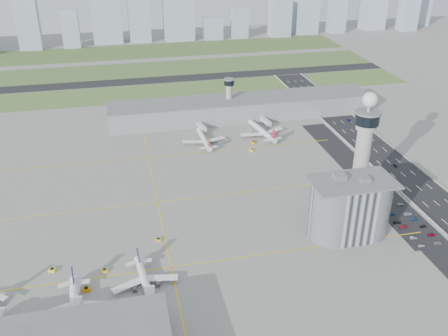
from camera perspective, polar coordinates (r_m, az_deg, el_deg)
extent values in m
plane|color=gray|center=(268.24, 1.66, -6.21)|extent=(1000.00, 1000.00, 0.00)
cube|color=#4D6F34|center=(466.96, -7.64, 8.59)|extent=(480.00, 50.00, 0.08)
cube|color=#466831|center=(538.41, -8.47, 11.06)|extent=(480.00, 60.00, 0.08)
cube|color=#475B2B|center=(615.55, -9.16, 13.06)|extent=(480.00, 70.00, 0.08)
cube|color=black|center=(502.07, -8.08, 9.90)|extent=(480.00, 22.00, 0.10)
cube|color=black|center=(313.39, 22.53, -3.17)|extent=(28.00, 500.00, 0.10)
cube|color=#9E9E99|center=(305.68, 20.37, -3.42)|extent=(0.60, 500.00, 1.20)
cube|color=black|center=(293.31, 19.53, -4.76)|extent=(18.00, 260.00, 0.08)
cube|color=black|center=(283.96, 20.39, -6.04)|extent=(20.00, 44.00, 0.10)
cube|color=yellow|center=(238.60, -6.06, -11.23)|extent=(260.00, 0.60, 0.01)
cube|color=yellow|center=(287.91, -7.59, -3.90)|extent=(260.00, 0.60, 0.01)
cube|color=yellow|center=(340.67, -8.63, 1.22)|extent=(260.00, 0.60, 0.01)
cube|color=yellow|center=(287.91, -7.59, -3.90)|extent=(0.60, 260.00, 0.01)
cylinder|color=#ADAAA5|center=(286.88, 15.40, 0.64)|extent=(8.40, 8.40, 48.00)
cylinder|color=#ADAAA5|center=(278.08, 15.95, 4.69)|extent=(11.00, 11.00, 4.00)
cylinder|color=black|center=(276.63, 16.06, 5.45)|extent=(13.00, 13.00, 6.00)
cylinder|color=slate|center=(275.41, 16.15, 6.13)|extent=(14.00, 14.00, 1.00)
cylinder|color=#ADAAA5|center=(274.57, 16.22, 6.61)|extent=(1.60, 1.60, 5.00)
sphere|color=white|center=(273.09, 16.34, 7.49)|extent=(8.00, 8.00, 8.00)
cylinder|color=#ADAAA5|center=(399.64, 0.57, 7.71)|extent=(5.00, 5.00, 28.00)
cylinder|color=black|center=(394.86, 0.58, 9.76)|extent=(8.00, 8.00, 4.00)
cylinder|color=slate|center=(394.12, 0.58, 10.11)|extent=(8.60, 8.60, 0.80)
cube|color=#B2B2B7|center=(259.43, 14.16, -4.48)|extent=(18.00, 24.00, 30.00)
cylinder|color=#B2B2B7|center=(255.79, 12.34, -4.75)|extent=(24.00, 24.00, 30.00)
cylinder|color=#B2B2B7|center=(263.33, 15.92, -4.21)|extent=(24.00, 24.00, 30.00)
cube|color=slate|center=(251.88, 14.55, -1.50)|extent=(42.00, 24.00, 0.80)
cube|color=slate|center=(250.95, 13.07, -1.01)|extent=(6.00, 5.00, 3.00)
cube|color=slate|center=(251.95, 15.80, -1.32)|extent=(5.00, 4.00, 2.40)
cube|color=gray|center=(402.33, 2.03, 6.85)|extent=(210.00, 32.00, 15.00)
cube|color=slate|center=(399.64, 2.05, 7.91)|extent=(210.00, 32.00, 0.80)
imported|color=silver|center=(268.33, 21.65, -8.26)|extent=(3.42, 1.62, 1.13)
imported|color=slate|center=(272.79, 20.84, -7.45)|extent=(4.10, 1.76, 1.31)
imported|color=#B02030|center=(280.04, 19.81, -6.30)|extent=(4.53, 2.39, 1.22)
imported|color=black|center=(282.44, 19.21, -5.88)|extent=(4.29, 1.77, 1.24)
imported|color=navy|center=(288.84, 18.68, -5.01)|extent=(3.53, 1.67, 1.17)
imported|color=silver|center=(294.22, 17.79, -4.21)|extent=(4.04, 1.52, 1.32)
imported|color=gray|center=(273.36, 23.26, -7.89)|extent=(4.33, 2.32, 1.16)
imported|color=maroon|center=(278.56, 22.62, -7.06)|extent=(4.02, 1.73, 1.15)
imported|color=black|center=(283.89, 21.79, -6.19)|extent=(3.74, 1.95, 1.22)
imported|color=#0C2748|center=(288.30, 20.92, -5.47)|extent=(3.96, 1.43, 1.30)
imported|color=#B0ACC0|center=(291.76, 20.28, -4.94)|extent=(4.80, 2.61, 1.28)
imported|color=#8E9AA2|center=(299.27, 19.53, -3.95)|extent=(4.48, 2.12, 1.26)
imported|color=black|center=(342.90, 18.99, 0.26)|extent=(1.99, 4.10, 1.30)
imported|color=navy|center=(408.96, 14.06, 5.33)|extent=(2.02, 4.34, 1.20)
imported|color=gray|center=(452.71, 9.52, 7.92)|extent=(1.88, 3.66, 1.19)
cube|color=#9EADC1|center=(652.97, -21.54, 15.40)|extent=(25.49, 20.39, 66.89)
cube|color=#9EADC1|center=(648.18, -17.14, 15.00)|extent=(20.04, 16.03, 45.20)
cube|color=#9EADC1|center=(663.73, -13.30, 16.43)|extent=(35.76, 28.61, 61.22)
cube|color=#9EADC1|center=(657.65, -9.76, 17.64)|extent=(26.33, 21.06, 83.39)
cube|color=#9EADC1|center=(664.86, -5.23, 17.07)|extent=(36.96, 29.57, 62.11)
cube|color=#9EADC1|center=(666.75, -1.26, 15.70)|extent=(23.01, 18.41, 27.75)
cube|color=#9EADC1|center=(673.03, 1.78, 16.29)|extent=(20.22, 16.18, 38.97)
cube|color=#9EADC1|center=(685.59, 6.39, 16.68)|extent=(26.14, 20.92, 46.89)
cube|color=#9EADC1|center=(707.20, 9.31, 18.24)|extent=(32.26, 25.81, 81.20)
cube|color=#9EADC1|center=(718.98, 12.86, 17.58)|extent=(21.59, 17.28, 68.75)
cube|color=#9EADC1|center=(753.52, 16.74, 17.35)|extent=(30.25, 24.20, 63.40)
cube|color=#9EADC1|center=(757.77, 20.46, 17.18)|extent=(23.04, 18.43, 71.56)
cube|color=#9EADC1|center=(802.45, 21.55, 16.38)|extent=(22.64, 18.11, 41.06)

